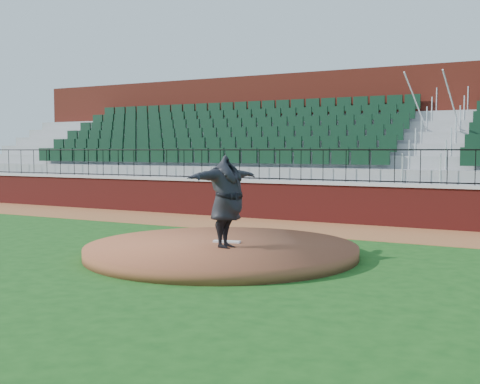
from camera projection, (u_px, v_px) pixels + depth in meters
ground at (207, 256)px, 12.99m from camera, size 90.00×90.00×0.00m
warning_track at (303, 228)px, 17.72m from camera, size 34.00×3.20×0.01m
field_wall at (323, 203)px, 19.08m from camera, size 34.00×0.35×1.20m
wall_cap at (323, 183)px, 19.03m from camera, size 34.00×0.45×0.10m
wall_railing at (323, 166)px, 18.99m from camera, size 34.00×0.05×1.00m
seating_stands at (350, 150)px, 21.35m from camera, size 34.00×5.10×4.60m
concourse_wall at (373, 138)px, 23.77m from camera, size 34.00×0.50×5.50m
pitchers_mound at (222, 250)px, 13.02m from camera, size 5.88×5.88×0.25m
pitching_rubber at (227, 242)px, 13.27m from camera, size 0.62×0.29×0.04m
pitcher at (227, 202)px, 12.51m from camera, size 0.80×2.41×1.93m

